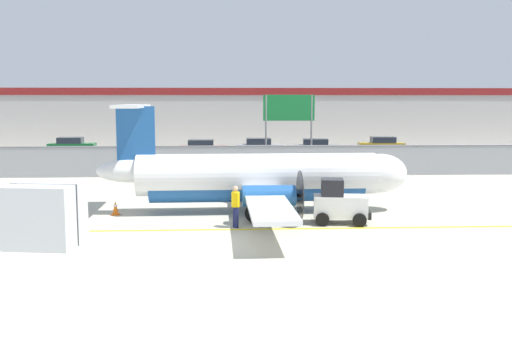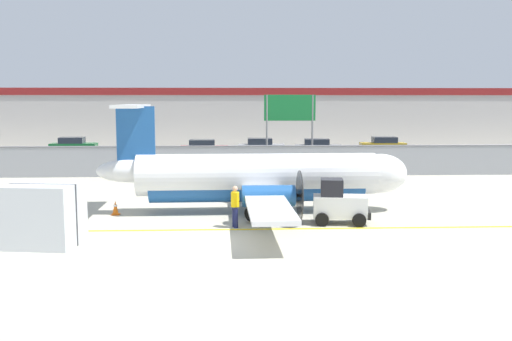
{
  "view_description": "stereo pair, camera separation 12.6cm",
  "coord_description": "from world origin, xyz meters",
  "px_view_note": "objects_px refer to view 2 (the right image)",
  "views": [
    {
      "loc": [
        -0.22,
        -20.23,
        5.11
      ],
      "look_at": [
        1.15,
        6.58,
        1.8
      ],
      "focal_mm": 40.0,
      "sensor_mm": 36.0,
      "label": 1
    },
    {
      "loc": [
        -0.09,
        -20.24,
        5.11
      ],
      "look_at": [
        1.15,
        6.58,
        1.8
      ],
      "focal_mm": 40.0,
      "sensor_mm": 36.0,
      "label": 2
    }
  ],
  "objects_px": {
    "parked_car_0": "(73,146)",
    "parked_car_1": "(139,150)",
    "ground_crew_worker": "(235,204)",
    "highway_sign": "(290,114)",
    "cargo_container": "(44,215)",
    "parked_car_2": "(204,149)",
    "parked_car_3": "(261,147)",
    "traffic_cone_near_left": "(254,211)",
    "baggage_tug": "(339,203)",
    "traffic_cone_near_right": "(115,208)",
    "parked_car_4": "(318,148)",
    "parked_car_5": "(383,145)",
    "commuter_airplane": "(263,177)"
  },
  "relations": [
    {
      "from": "baggage_tug",
      "to": "parked_car_3",
      "type": "height_order",
      "value": "baggage_tug"
    },
    {
      "from": "parked_car_2",
      "to": "parked_car_5",
      "type": "height_order",
      "value": "same"
    },
    {
      "from": "traffic_cone_near_left",
      "to": "highway_sign",
      "type": "height_order",
      "value": "highway_sign"
    },
    {
      "from": "parked_car_0",
      "to": "highway_sign",
      "type": "distance_m",
      "value": 23.71
    },
    {
      "from": "parked_car_3",
      "to": "parked_car_0",
      "type": "bearing_deg",
      "value": 173.6
    },
    {
      "from": "baggage_tug",
      "to": "traffic_cone_near_right",
      "type": "bearing_deg",
      "value": 174.54
    },
    {
      "from": "commuter_airplane",
      "to": "parked_car_0",
      "type": "xyz_separation_m",
      "value": [
        -16.1,
        28.01,
        -0.71
      ]
    },
    {
      "from": "traffic_cone_near_right",
      "to": "parked_car_1",
      "type": "distance_m",
      "value": 23.57
    },
    {
      "from": "traffic_cone_near_right",
      "to": "parked_car_4",
      "type": "xyz_separation_m",
      "value": [
        13.04,
        25.12,
        0.58
      ]
    },
    {
      "from": "parked_car_0",
      "to": "parked_car_3",
      "type": "relative_size",
      "value": 1.01
    },
    {
      "from": "highway_sign",
      "to": "parked_car_5",
      "type": "bearing_deg",
      "value": 52.33
    },
    {
      "from": "baggage_tug",
      "to": "traffic_cone_near_right",
      "type": "height_order",
      "value": "baggage_tug"
    },
    {
      "from": "traffic_cone_near_right",
      "to": "parked_car_4",
      "type": "relative_size",
      "value": 0.15
    },
    {
      "from": "cargo_container",
      "to": "parked_car_4",
      "type": "bearing_deg",
      "value": 72.73
    },
    {
      "from": "parked_car_1",
      "to": "parked_car_2",
      "type": "relative_size",
      "value": 1.04
    },
    {
      "from": "ground_crew_worker",
      "to": "parked_car_5",
      "type": "height_order",
      "value": "same"
    },
    {
      "from": "ground_crew_worker",
      "to": "cargo_container",
      "type": "bearing_deg",
      "value": 0.27
    },
    {
      "from": "commuter_airplane",
      "to": "parked_car_5",
      "type": "distance_m",
      "value": 30.23
    },
    {
      "from": "parked_car_0",
      "to": "parked_car_3",
      "type": "distance_m",
      "value": 17.6
    },
    {
      "from": "parked_car_5",
      "to": "parked_car_3",
      "type": "bearing_deg",
      "value": 10.37
    },
    {
      "from": "parked_car_4",
      "to": "highway_sign",
      "type": "bearing_deg",
      "value": -103.13
    },
    {
      "from": "parked_car_1",
      "to": "traffic_cone_near_right",
      "type": "bearing_deg",
      "value": 88.68
    },
    {
      "from": "parked_car_3",
      "to": "highway_sign",
      "type": "relative_size",
      "value": 0.77
    },
    {
      "from": "baggage_tug",
      "to": "parked_car_4",
      "type": "relative_size",
      "value": 0.57
    },
    {
      "from": "parked_car_5",
      "to": "highway_sign",
      "type": "height_order",
      "value": "highway_sign"
    },
    {
      "from": "parked_car_1",
      "to": "parked_car_2",
      "type": "bearing_deg",
      "value": -177.12
    },
    {
      "from": "ground_crew_worker",
      "to": "parked_car_2",
      "type": "bearing_deg",
      "value": -104.9
    },
    {
      "from": "cargo_container",
      "to": "traffic_cone_near_left",
      "type": "height_order",
      "value": "cargo_container"
    },
    {
      "from": "ground_crew_worker",
      "to": "highway_sign",
      "type": "xyz_separation_m",
      "value": [
        4.0,
        17.16,
        3.19
      ]
    },
    {
      "from": "commuter_airplane",
      "to": "ground_crew_worker",
      "type": "distance_m",
      "value": 3.52
    },
    {
      "from": "parked_car_5",
      "to": "parked_car_4",
      "type": "bearing_deg",
      "value": 24.17
    },
    {
      "from": "traffic_cone_near_left",
      "to": "baggage_tug",
      "type": "bearing_deg",
      "value": -18.63
    },
    {
      "from": "parked_car_5",
      "to": "highway_sign",
      "type": "relative_size",
      "value": 0.78
    },
    {
      "from": "parked_car_0",
      "to": "parked_car_3",
      "type": "xyz_separation_m",
      "value": [
        17.46,
        -2.22,
        0.0
      ]
    },
    {
      "from": "ground_crew_worker",
      "to": "highway_sign",
      "type": "bearing_deg",
      "value": -123.25
    },
    {
      "from": "cargo_container",
      "to": "parked_car_2",
      "type": "relative_size",
      "value": 0.63
    },
    {
      "from": "baggage_tug",
      "to": "parked_car_0",
      "type": "relative_size",
      "value": 0.58
    },
    {
      "from": "traffic_cone_near_left",
      "to": "traffic_cone_near_right",
      "type": "height_order",
      "value": "same"
    },
    {
      "from": "traffic_cone_near_right",
      "to": "highway_sign",
      "type": "bearing_deg",
      "value": 56.89
    },
    {
      "from": "baggage_tug",
      "to": "cargo_container",
      "type": "relative_size",
      "value": 0.92
    },
    {
      "from": "cargo_container",
      "to": "parked_car_0",
      "type": "bearing_deg",
      "value": 111.53
    },
    {
      "from": "parked_car_0",
      "to": "parked_car_1",
      "type": "bearing_deg",
      "value": -38.1
    },
    {
      "from": "ground_crew_worker",
      "to": "traffic_cone_near_left",
      "type": "relative_size",
      "value": 2.66
    },
    {
      "from": "parked_car_1",
      "to": "parked_car_4",
      "type": "distance_m",
      "value": 15.7
    },
    {
      "from": "parked_car_2",
      "to": "ground_crew_worker",
      "type": "bearing_deg",
      "value": -84.99
    },
    {
      "from": "parked_car_2",
      "to": "parked_car_3",
      "type": "xyz_separation_m",
      "value": [
        5.14,
        1.76,
        0.0
      ]
    },
    {
      "from": "parked_car_2",
      "to": "parked_car_5",
      "type": "relative_size",
      "value": 0.98
    },
    {
      "from": "commuter_airplane",
      "to": "traffic_cone_near_right",
      "type": "bearing_deg",
      "value": -177.75
    },
    {
      "from": "cargo_container",
      "to": "parked_car_3",
      "type": "relative_size",
      "value": 0.63
    },
    {
      "from": "traffic_cone_near_left",
      "to": "parked_car_2",
      "type": "xyz_separation_m",
      "value": [
        -3.34,
        25.54,
        0.58
      ]
    }
  ]
}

